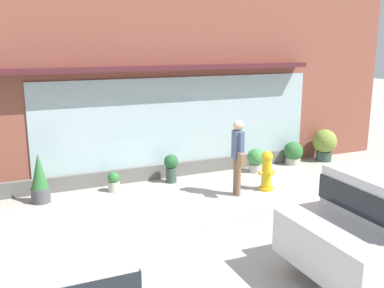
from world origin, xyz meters
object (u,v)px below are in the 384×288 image
potted_plant_doorstep (114,182)px  pedestrian_with_handbag (238,152)px  fire_hydrant (267,170)px  potted_plant_corner_tall (256,159)px  potted_plant_by_entrance (171,167)px  potted_plant_window_right (39,179)px  potted_plant_low_front (325,143)px  potted_plant_near_hydrant (293,153)px

potted_plant_doorstep → pedestrian_with_handbag: bearing=-29.6°
fire_hydrant → potted_plant_corner_tall: fire_hydrant is taller
potted_plant_corner_tall → fire_hydrant: bearing=-112.6°
fire_hydrant → potted_plant_by_entrance: fire_hydrant is taller
potted_plant_window_right → potted_plant_low_front: size_ratio=1.18×
pedestrian_with_handbag → potted_plant_window_right: bearing=-100.2°
potted_plant_near_hydrant → potted_plant_corner_tall: (-1.39, -0.22, 0.01)m
potted_plant_low_front → potted_plant_near_hydrant: potted_plant_low_front is taller
potted_plant_low_front → potted_plant_corner_tall: potted_plant_low_front is taller
pedestrian_with_handbag → potted_plant_window_right: (-4.11, 1.35, -0.48)m
pedestrian_with_handbag → potted_plant_low_front: size_ratio=1.85×
potted_plant_window_right → potted_plant_by_entrance: bearing=2.6°
potted_plant_near_hydrant → potted_plant_low_front: bearing=-4.0°
potted_plant_near_hydrant → potted_plant_corner_tall: size_ratio=1.01×
potted_plant_doorstep → fire_hydrant: bearing=-22.5°
potted_plant_window_right → potted_plant_low_front: 7.93m
potted_plant_by_entrance → potted_plant_near_hydrant: bearing=2.1°
potted_plant_near_hydrant → potted_plant_corner_tall: potted_plant_near_hydrant is taller
potted_plant_window_right → fire_hydrant: bearing=-14.8°
potted_plant_window_right → potted_plant_by_entrance: 3.10m
potted_plant_near_hydrant → fire_hydrant: bearing=-141.0°
potted_plant_doorstep → potted_plant_corner_tall: 3.87m
potted_plant_window_right → potted_plant_near_hydrant: 6.89m
potted_plant_doorstep → potted_plant_near_hydrant: size_ratio=0.71×
potted_plant_window_right → potted_plant_doorstep: (1.63, 0.06, -0.29)m
pedestrian_with_handbag → potted_plant_low_front: 4.15m
potted_plant_window_right → potted_plant_near_hydrant: size_ratio=1.69×
potted_plant_by_entrance → potted_plant_window_right: bearing=-177.4°
fire_hydrant → potted_plant_low_front: (3.00, 1.51, 0.04)m
potted_plant_low_front → potted_plant_corner_tall: 2.45m
fire_hydrant → pedestrian_with_handbag: bearing=-176.7°
potted_plant_doorstep → potted_plant_near_hydrant: 5.26m
pedestrian_with_handbag → potted_plant_near_hydrant: 3.29m
potted_plant_doorstep → potted_plant_low_front: size_ratio=0.49×
potted_plant_doorstep → potted_plant_near_hydrant: (5.25, 0.22, 0.10)m
fire_hydrant → potted_plant_window_right: potted_plant_window_right is taller
potted_plant_low_front → potted_plant_by_entrance: 4.83m
pedestrian_with_handbag → potted_plant_near_hydrant: pedestrian_with_handbag is taller
potted_plant_near_hydrant → potted_plant_corner_tall: bearing=-170.9°
potted_plant_window_right → potted_plant_low_front: potted_plant_window_right is taller
fire_hydrant → pedestrian_with_handbag: pedestrian_with_handbag is taller
pedestrian_with_handbag → potted_plant_corner_tall: (1.38, 1.41, -0.66)m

